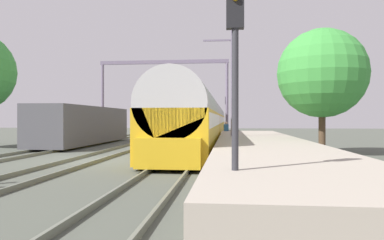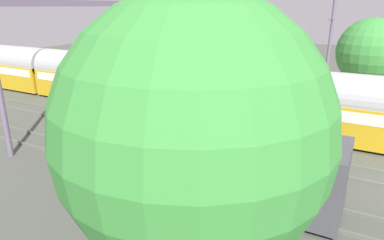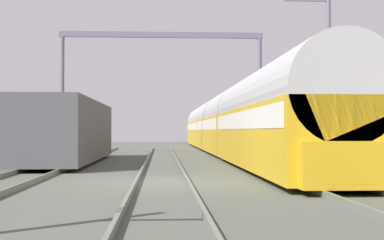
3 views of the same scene
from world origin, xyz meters
name	(u,v)px [view 1 (image 1 of 3)]	position (x,y,z in m)	size (l,w,h in m)	color
ground	(90,160)	(0.00, 0.00, 0.00)	(120.00, 120.00, 0.00)	#4A4E44
track_far_west	(3,158)	(-4.34, 0.00, 0.08)	(1.52, 60.00, 0.16)	#606357
track_west	(90,159)	(0.00, 0.00, 0.08)	(1.52, 60.00, 0.16)	#606357
track_east	(181,160)	(4.34, 0.00, 0.08)	(1.52, 60.00, 0.16)	#606357
platform	(261,149)	(8.16, 2.00, 0.45)	(4.40, 28.00, 0.90)	#A39989
passenger_train	(208,119)	(4.34, 20.89, 1.97)	(2.93, 49.20, 3.82)	gold
freight_car	(85,125)	(-4.34, 9.94, 1.47)	(2.80, 13.00, 2.70)	#47474C
person_crossing	(226,130)	(6.29, 15.08, 1.03)	(0.43, 0.29, 1.73)	#242424
railway_signal_near	(235,66)	(6.64, -9.04, 3.03)	(0.36, 0.30, 4.69)	#2D2D33
railway_signal_far	(227,110)	(6.26, 26.71, 2.97)	(0.36, 0.30, 4.60)	#2D2D33
catenary_gantry	(164,82)	(0.00, 19.45, 5.68)	(13.08, 0.28, 7.86)	slate
catenary_pole_east_mid	(232,83)	(6.69, 5.90, 4.15)	(1.90, 0.20, 8.00)	slate
tree_east_background	(322,73)	(11.52, 3.64, 4.40)	(4.78, 4.78, 6.80)	#4C3826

